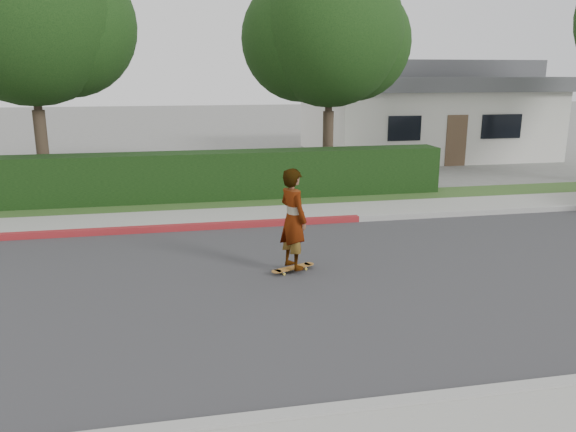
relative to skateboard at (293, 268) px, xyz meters
name	(u,v)px	position (x,y,z in m)	size (l,w,h in m)	color
ground	(375,279)	(1.44, -0.68, -0.08)	(120.00, 120.00, 0.00)	slate
road	(375,279)	(1.44, -0.68, -0.08)	(60.00, 8.00, 0.01)	#2D2D30
curb_near	(495,394)	(1.44, -4.78, -0.01)	(60.00, 0.20, 0.15)	#9E9E99
curb_far	(321,221)	(1.44, 3.42, -0.01)	(60.00, 0.20, 0.15)	#9E9E99
curb_red_section	(119,231)	(-3.56, 3.42, -0.01)	(12.00, 0.21, 0.15)	maroon
sidewalk_far	(312,213)	(1.44, 4.32, -0.02)	(60.00, 1.60, 0.12)	gray
planting_strip	(300,201)	(1.44, 5.92, -0.03)	(60.00, 1.60, 0.10)	#2D4C1E
hedge	(197,178)	(-1.56, 6.52, 0.67)	(15.00, 1.00, 1.50)	black
tree_left	(29,19)	(-6.07, 8.01, 5.18)	(5.99, 5.21, 8.00)	#33261C
tree_center	(328,37)	(2.93, 8.51, 4.82)	(5.66, 4.84, 7.44)	#33261C
house	(421,109)	(9.44, 15.32, 2.01)	(10.60, 8.60, 4.30)	beige
skateboard	(293,268)	(0.00, 0.00, 0.00)	(0.95, 0.54, 0.09)	gold
skateboarder	(293,219)	(0.00, 0.00, 0.99)	(0.71, 0.47, 1.94)	white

